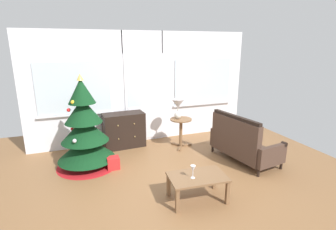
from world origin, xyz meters
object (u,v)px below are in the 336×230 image
Objects in this scene: coffee_table at (197,179)px; gift_box at (113,163)px; table_lamp at (178,106)px; wine_glass at (193,169)px; side_table at (181,127)px; christmas_tree at (85,134)px; dresser_cabinet at (124,130)px; settee_sofa at (241,143)px.

coffee_table reaches higher than gift_box.
table_lamp is 2.26× the size of wine_glass.
gift_box is (-1.60, -0.55, -0.36)m from side_table.
side_table is (2.05, 0.26, -0.17)m from christmas_tree.
dresser_cabinet is 2.55m from coffee_table.
dresser_cabinet is (0.86, 0.74, -0.25)m from christmas_tree.
gift_box is (-2.44, 0.53, -0.26)m from settee_sofa.
dresser_cabinet reaches higher than wine_glass.
gift_box is at bearing -158.98° from table_lamp.
coffee_table is 0.22m from wine_glass.
dresser_cabinet is 1.28m from side_table.
christmas_tree is 2.03m from table_lamp.
christmas_tree is 2.30m from coffee_table.
wine_glass is at bearing -147.79° from settee_sofa.
table_lamp reaches higher than dresser_cabinet.
dresser_cabinet is at bearing 40.50° from christmas_tree.
side_table is (-0.84, 1.09, 0.10)m from settee_sofa.
settee_sofa is at bearing -12.36° from gift_box.
gift_box is at bearing 121.99° from wine_glass.
christmas_tree is at bearing -171.29° from table_lamp.
dresser_cabinet is 0.63× the size of settee_sofa.
wine_glass is (0.51, -2.51, 0.14)m from dresser_cabinet.
christmas_tree is 0.75m from gift_box.
christmas_tree is 2.24m from wine_glass.
wine_glass reaches higher than coffee_table.
dresser_cabinet is 2.55m from settee_sofa.
coffee_table is at bearing -106.13° from side_table.
side_table is 0.48m from table_lamp.
christmas_tree is 2.00× the size of coffee_table.
side_table is 1.50× the size of table_lamp.
dresser_cabinet is at bearing 159.09° from table_lamp.
settee_sofa is at bearing -52.40° from side_table.
christmas_tree reaches higher than dresser_cabinet.
table_lamp reaches higher than wine_glass.
wine_glass is at bearing -108.29° from side_table.
christmas_tree reaches higher than settee_sofa.
settee_sofa reaches higher than gift_box.
side_table is at bearing -21.62° from dresser_cabinet.
dresser_cabinet is 1.14m from gift_box.
settee_sofa is at bearing -37.56° from dresser_cabinet.
dresser_cabinet is 1.33m from table_lamp.
gift_box is (-0.41, -1.02, -0.28)m from dresser_cabinet.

